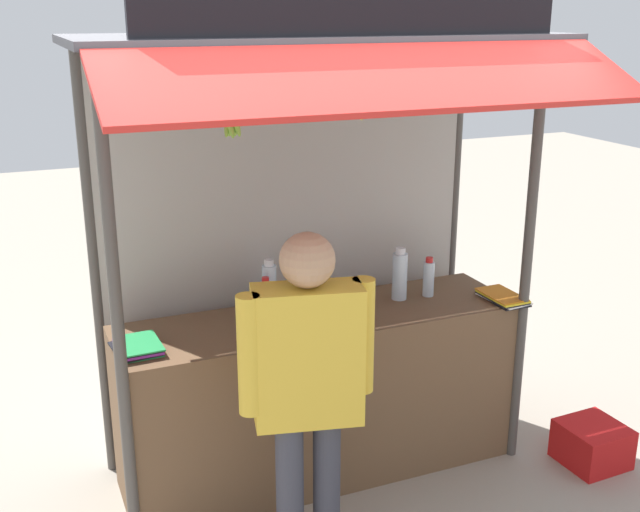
# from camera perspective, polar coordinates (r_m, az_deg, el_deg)

# --- Properties ---
(ground_plane) EXTENTS (20.00, 20.00, 0.00)m
(ground_plane) POSITION_cam_1_polar(r_m,az_deg,el_deg) (4.82, 0.00, -15.16)
(ground_plane) COLOR #9E9384
(stall_counter) EXTENTS (2.29, 0.63, 0.97)m
(stall_counter) POSITION_cam_1_polar(r_m,az_deg,el_deg) (4.58, 0.00, -10.03)
(stall_counter) COLOR brown
(stall_counter) RESTS_ON ground
(stall_structure) EXTENTS (2.49, 1.52, 2.84)m
(stall_structure) POSITION_cam_1_polar(r_m,az_deg,el_deg) (4.27, -0.72, 5.52)
(stall_structure) COLOR #4C4742
(stall_structure) RESTS_ON ground
(water_bottle_back_right) EXTENTS (0.07, 0.07, 0.24)m
(water_bottle_back_right) POSITION_cam_1_polar(r_m,az_deg,el_deg) (4.67, 7.95, -1.60)
(water_bottle_back_right) COLOR silver
(water_bottle_back_right) RESTS_ON stall_counter
(water_bottle_left) EXTENTS (0.06, 0.06, 0.22)m
(water_bottle_left) POSITION_cam_1_polar(r_m,az_deg,el_deg) (4.36, -3.99, -3.02)
(water_bottle_left) COLOR silver
(water_bottle_left) RESTS_ON stall_counter
(water_bottle_rear_center) EXTENTS (0.08, 0.08, 0.29)m
(water_bottle_rear_center) POSITION_cam_1_polar(r_m,az_deg,el_deg) (4.43, -3.72, -2.20)
(water_bottle_rear_center) COLOR silver
(water_bottle_rear_center) RESTS_ON stall_counter
(water_bottle_front_right) EXTENTS (0.09, 0.09, 0.32)m
(water_bottle_front_right) POSITION_cam_1_polar(r_m,az_deg,el_deg) (4.59, 5.85, -1.40)
(water_bottle_front_right) COLOR silver
(water_bottle_front_right) RESTS_ON stall_counter
(magazine_stack_center) EXTENTS (0.24, 0.31, 0.05)m
(magazine_stack_center) POSITION_cam_1_polar(r_m,az_deg,el_deg) (4.04, -13.20, -6.45)
(magazine_stack_center) COLOR green
(magazine_stack_center) RESTS_ON stall_counter
(magazine_stack_mid_right) EXTENTS (0.20, 0.31, 0.05)m
(magazine_stack_mid_right) POSITION_cam_1_polar(r_m,az_deg,el_deg) (4.36, 0.47, -4.07)
(magazine_stack_mid_right) COLOR green
(magazine_stack_mid_right) RESTS_ON stall_counter
(magazine_stack_far_left) EXTENTS (0.21, 0.32, 0.04)m
(magazine_stack_far_left) POSITION_cam_1_polar(r_m,az_deg,el_deg) (4.71, 13.22, -2.96)
(magazine_stack_far_left) COLOR black
(magazine_stack_far_left) RESTS_ON stall_counter
(banana_bunch_inner_right) EXTENTS (0.09, 0.09, 0.29)m
(banana_bunch_inner_right) POSITION_cam_1_polar(r_m,az_deg,el_deg) (3.49, -6.44, 9.91)
(banana_bunch_inner_right) COLOR #332D23
(banana_bunch_rightmost) EXTENTS (0.11, 0.11, 0.25)m
(banana_bunch_rightmost) POSITION_cam_1_polar(r_m,az_deg,el_deg) (3.70, 2.72, 11.13)
(banana_bunch_rightmost) COLOR #332D23
(vendor_person) EXTENTS (0.65, 0.31, 1.71)m
(vendor_person) POSITION_cam_1_polar(r_m,az_deg,el_deg) (3.55, -0.89, -8.90)
(vendor_person) COLOR #383842
(vendor_person) RESTS_ON ground
(plastic_crate) EXTENTS (0.37, 0.37, 0.25)m
(plastic_crate) POSITION_cam_1_polar(r_m,az_deg,el_deg) (5.07, 19.28, -12.85)
(plastic_crate) COLOR red
(plastic_crate) RESTS_ON ground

